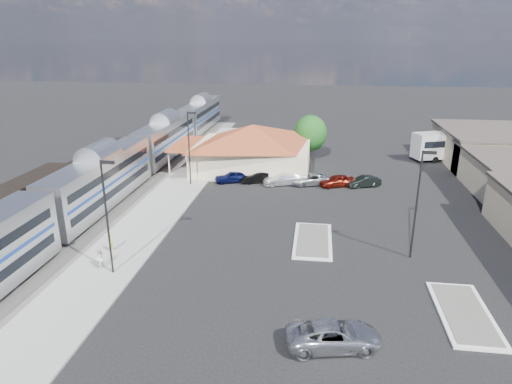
# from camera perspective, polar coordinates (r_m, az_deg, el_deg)

# --- Properties ---
(ground) EXTENTS (280.00, 280.00, 0.00)m
(ground) POSITION_cam_1_polar(r_m,az_deg,el_deg) (39.32, 1.18, -7.06)
(ground) COLOR black
(ground) RESTS_ON ground
(railbed) EXTENTS (16.00, 100.00, 0.12)m
(railbed) POSITION_cam_1_polar(r_m,az_deg,el_deg) (52.71, -21.05, -1.41)
(railbed) COLOR #4C4944
(railbed) RESTS_ON ground
(platform) EXTENTS (5.50, 92.00, 0.18)m
(platform) POSITION_cam_1_polar(r_m,az_deg,el_deg) (47.33, -12.56, -2.79)
(platform) COLOR gray
(platform) RESTS_ON ground
(passenger_train) EXTENTS (3.00, 104.00, 5.55)m
(passenger_train) POSITION_cam_1_polar(r_m,az_deg,el_deg) (49.99, -18.71, 1.20)
(passenger_train) COLOR silver
(passenger_train) RESTS_ON ground
(freight_cars) EXTENTS (2.80, 46.00, 4.00)m
(freight_cars) POSITION_cam_1_polar(r_m,az_deg,el_deg) (49.72, -27.00, -1.15)
(freight_cars) COLOR black
(freight_cars) RESTS_ON ground
(station_depot) EXTENTS (18.35, 12.24, 6.20)m
(station_depot) POSITION_cam_1_polar(r_m,az_deg,el_deg) (61.38, -0.44, 5.63)
(station_depot) COLOR beige
(station_depot) RESTS_ON ground
(traffic_island_south) EXTENTS (3.30, 7.50, 0.21)m
(traffic_island_south) POSITION_cam_1_polar(r_m,az_deg,el_deg) (40.88, 7.11, -6.00)
(traffic_island_south) COLOR silver
(traffic_island_south) RESTS_ON ground
(traffic_island_north) EXTENTS (3.30, 7.50, 0.21)m
(traffic_island_north) POSITION_cam_1_polar(r_m,az_deg,el_deg) (33.60, 24.60, -13.63)
(traffic_island_north) COLOR silver
(traffic_island_north) RESTS_ON ground
(lamp_plat_s) EXTENTS (1.08, 0.25, 9.00)m
(lamp_plat_s) POSITION_cam_1_polar(r_m,az_deg,el_deg) (34.80, -18.11, -2.03)
(lamp_plat_s) COLOR black
(lamp_plat_s) RESTS_ON ground
(lamp_plat_n) EXTENTS (1.08, 0.25, 9.00)m
(lamp_plat_n) POSITION_cam_1_polar(r_m,az_deg,el_deg) (54.56, -8.31, 6.13)
(lamp_plat_n) COLOR black
(lamp_plat_n) RESTS_ON ground
(lamp_lot) EXTENTS (1.08, 0.25, 9.00)m
(lamp_lot) POSITION_cam_1_polar(r_m,az_deg,el_deg) (37.96, 19.69, -0.47)
(lamp_lot) COLOR black
(lamp_lot) RESTS_ON ground
(tree_depot) EXTENTS (4.71, 4.71, 6.63)m
(tree_depot) POSITION_cam_1_polar(r_m,az_deg,el_deg) (66.46, 6.82, 7.31)
(tree_depot) COLOR #382314
(tree_depot) RESTS_ON ground
(suv) EXTENTS (5.96, 3.60, 1.55)m
(suv) POSITION_cam_1_polar(r_m,az_deg,el_deg) (28.10, 9.70, -17.21)
(suv) COLOR #A4A5AB
(suv) RESTS_ON ground
(coach_bus) EXTENTS (12.93, 7.04, 4.09)m
(coach_bus) POSITION_cam_1_polar(r_m,az_deg,el_deg) (72.94, 23.63, 5.56)
(coach_bus) COLOR silver
(coach_bus) RESTS_ON ground
(person_a) EXTENTS (0.54, 0.67, 1.60)m
(person_a) POSITION_cam_1_polar(r_m,az_deg,el_deg) (39.95, -17.66, -6.02)
(person_a) COLOR #DEDE45
(person_a) RESTS_ON platform
(person_b) EXTENTS (0.91, 1.00, 1.69)m
(person_b) POSITION_cam_1_polar(r_m,az_deg,el_deg) (37.46, -19.04, -7.83)
(person_b) COLOR white
(person_b) RESTS_ON platform
(parked_car_a) EXTENTS (4.72, 3.15, 1.49)m
(parked_car_a) POSITION_cam_1_polar(r_m,az_deg,el_deg) (56.61, -2.96, 1.96)
(parked_car_a) COLOR #0D1241
(parked_car_a) RESTS_ON ground
(parked_car_b) EXTENTS (4.60, 2.79, 1.43)m
(parked_car_b) POSITION_cam_1_polar(r_m,az_deg,el_deg) (56.41, 0.29, 1.89)
(parked_car_b) COLOR black
(parked_car_b) RESTS_ON ground
(parked_car_c) EXTENTS (5.62, 3.66, 1.52)m
(parked_car_c) POSITION_cam_1_polar(r_m,az_deg,el_deg) (55.81, 3.51, 1.71)
(parked_car_c) COLOR white
(parked_car_c) RESTS_ON ground
(parked_car_d) EXTENTS (5.45, 3.80, 1.38)m
(parked_car_d) POSITION_cam_1_polar(r_m,az_deg,el_deg) (55.99, 6.80, 1.59)
(parked_car_d) COLOR #919399
(parked_car_d) RESTS_ON ground
(parked_car_e) EXTENTS (4.65, 3.24, 1.47)m
(parked_car_e) POSITION_cam_1_polar(r_m,az_deg,el_deg) (55.74, 10.09, 1.40)
(parked_car_e) COLOR maroon
(parked_car_e) RESTS_ON ground
(parked_car_f) EXTENTS (4.28, 2.79, 1.33)m
(parked_car_f) POSITION_cam_1_polar(r_m,az_deg,el_deg) (56.29, 13.33, 1.28)
(parked_car_f) COLOR black
(parked_car_f) RESTS_ON ground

